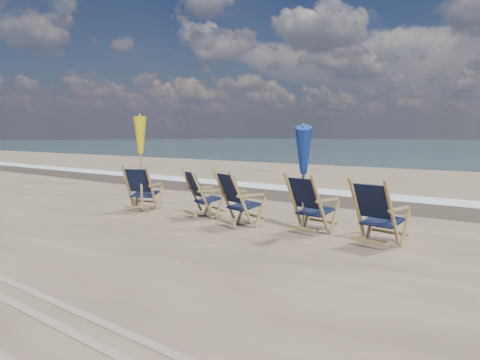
{
  "coord_description": "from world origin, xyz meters",
  "views": [
    {
      "loc": [
        5.69,
        -4.59,
        1.74
      ],
      "look_at": [
        0.0,
        2.2,
        0.9
      ],
      "focal_mm": 35.0,
      "sensor_mm": 36.0,
      "label": 1
    }
  ],
  "objects_px": {
    "beach_chair_2": "(241,200)",
    "beach_chair_4": "(392,215)",
    "beach_chair_3": "(319,205)",
    "umbrella_yellow": "(141,140)",
    "beach_chair_0": "(151,188)",
    "umbrella_blue": "(304,152)",
    "beach_chair_1": "(201,194)"
  },
  "relations": [
    {
      "from": "beach_chair_1",
      "to": "beach_chair_3",
      "type": "bearing_deg",
      "value": -151.9
    },
    {
      "from": "beach_chair_0",
      "to": "beach_chair_3",
      "type": "distance_m",
      "value": 4.31
    },
    {
      "from": "beach_chair_3",
      "to": "beach_chair_2",
      "type": "bearing_deg",
      "value": 24.98
    },
    {
      "from": "umbrella_yellow",
      "to": "umbrella_blue",
      "type": "bearing_deg",
      "value": 3.68
    },
    {
      "from": "beach_chair_1",
      "to": "beach_chair_4",
      "type": "distance_m",
      "value": 4.04
    },
    {
      "from": "beach_chair_0",
      "to": "beach_chair_1",
      "type": "relative_size",
      "value": 1.01
    },
    {
      "from": "beach_chair_1",
      "to": "umbrella_blue",
      "type": "relative_size",
      "value": 0.54
    },
    {
      "from": "beach_chair_2",
      "to": "beach_chair_4",
      "type": "xyz_separation_m",
      "value": [
        2.78,
        0.25,
        -0.01
      ]
    },
    {
      "from": "beach_chair_3",
      "to": "umbrella_blue",
      "type": "height_order",
      "value": "umbrella_blue"
    },
    {
      "from": "beach_chair_3",
      "to": "umbrella_yellow",
      "type": "bearing_deg",
      "value": 11.27
    },
    {
      "from": "beach_chair_1",
      "to": "beach_chair_3",
      "type": "distance_m",
      "value": 2.69
    },
    {
      "from": "beach_chair_4",
      "to": "umbrella_yellow",
      "type": "distance_m",
      "value": 6.04
    },
    {
      "from": "umbrella_yellow",
      "to": "beach_chair_0",
      "type": "bearing_deg",
      "value": 11.86
    },
    {
      "from": "beach_chair_0",
      "to": "umbrella_blue",
      "type": "xyz_separation_m",
      "value": [
        3.96,
        0.21,
        0.92
      ]
    },
    {
      "from": "beach_chair_2",
      "to": "umbrella_blue",
      "type": "bearing_deg",
      "value": -138.8
    },
    {
      "from": "beach_chair_3",
      "to": "beach_chair_4",
      "type": "height_order",
      "value": "beach_chair_3"
    },
    {
      "from": "beach_chair_2",
      "to": "beach_chair_1",
      "type": "bearing_deg",
      "value": 6.93
    },
    {
      "from": "beach_chair_0",
      "to": "beach_chair_2",
      "type": "bearing_deg",
      "value": 152.45
    },
    {
      "from": "beach_chair_3",
      "to": "beach_chair_4",
      "type": "bearing_deg",
      "value": -178.94
    },
    {
      "from": "umbrella_yellow",
      "to": "beach_chair_4",
      "type": "bearing_deg",
      "value": 0.56
    },
    {
      "from": "beach_chair_2",
      "to": "beach_chair_4",
      "type": "distance_m",
      "value": 2.79
    },
    {
      "from": "umbrella_blue",
      "to": "beach_chair_0",
      "type": "bearing_deg",
      "value": -176.9
    },
    {
      "from": "beach_chair_0",
      "to": "umbrella_blue",
      "type": "height_order",
      "value": "umbrella_blue"
    },
    {
      "from": "beach_chair_0",
      "to": "umbrella_yellow",
      "type": "xyz_separation_m",
      "value": [
        -0.27,
        -0.06,
        1.1
      ]
    },
    {
      "from": "beach_chair_1",
      "to": "beach_chair_4",
      "type": "xyz_separation_m",
      "value": [
        4.04,
        0.01,
        0.01
      ]
    },
    {
      "from": "beach_chair_2",
      "to": "beach_chair_3",
      "type": "distance_m",
      "value": 1.48
    },
    {
      "from": "beach_chair_2",
      "to": "umbrella_yellow",
      "type": "xyz_separation_m",
      "value": [
        -3.16,
        0.19,
        1.08
      ]
    },
    {
      "from": "beach_chair_2",
      "to": "beach_chair_3",
      "type": "xyz_separation_m",
      "value": [
        1.42,
        0.42,
        -0.01
      ]
    },
    {
      "from": "beach_chair_0",
      "to": "beach_chair_1",
      "type": "bearing_deg",
      "value": 157.13
    },
    {
      "from": "beach_chair_3",
      "to": "umbrella_blue",
      "type": "relative_size",
      "value": 0.55
    },
    {
      "from": "beach_chair_4",
      "to": "umbrella_yellow",
      "type": "relative_size",
      "value": 0.5
    },
    {
      "from": "beach_chair_1",
      "to": "beach_chair_3",
      "type": "xyz_separation_m",
      "value": [
        2.69,
        0.18,
        0.01
      ]
    }
  ]
}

